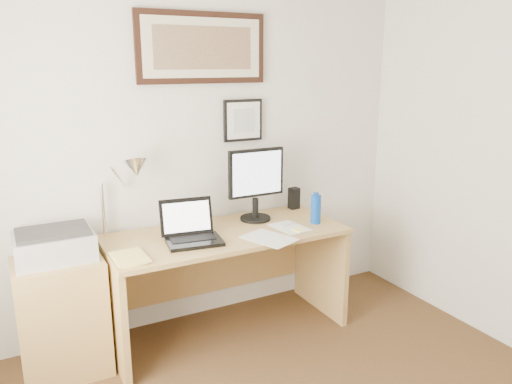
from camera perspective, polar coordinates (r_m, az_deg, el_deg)
wall_back at (r=3.52m, az=-8.26°, el=4.55°), size 3.50×0.02×2.50m
side_cabinet at (r=3.31m, az=-21.23°, el=-13.18°), size 0.50×0.40×0.73m
water_bottle at (r=3.54m, az=6.85°, el=-1.97°), size 0.07×0.07×0.20m
bottle_cap at (r=3.51m, az=6.90°, el=-0.22°), size 0.04×0.04×0.02m
speaker at (r=3.89m, az=4.36°, el=-0.72°), size 0.08×0.07×0.17m
paper_sheet_a at (r=3.24m, az=1.49°, el=-5.31°), size 0.34×0.40×0.00m
paper_sheet_b at (r=3.45m, az=3.85°, el=-4.06°), size 0.22×0.30×0.00m
sticky_pad at (r=3.40m, az=4.92°, el=-4.31°), size 0.09×0.09×0.01m
marker_pen at (r=3.49m, az=3.64°, el=-3.76°), size 0.14×0.06×0.02m
book at (r=2.97m, az=-15.94°, el=-7.58°), size 0.19×0.26×0.02m
desk at (r=3.53m, az=-3.92°, el=-7.79°), size 1.60×0.70×0.75m
laptop at (r=3.20m, az=-7.39°, el=-4.60°), size 0.37×0.34×0.26m
lcd_monitor at (r=3.54m, az=-0.00°, el=1.27°), size 0.42×0.22×0.52m
printer at (r=3.17m, az=-22.08°, el=-5.61°), size 0.44×0.34×0.18m
desk_lamp at (r=3.24m, az=-13.88°, el=2.29°), size 0.29×0.27×0.53m
picture_large at (r=3.50m, az=-6.12°, el=16.06°), size 0.92×0.04×0.47m
picture_small at (r=3.65m, az=-1.49°, el=8.19°), size 0.30×0.03×0.30m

